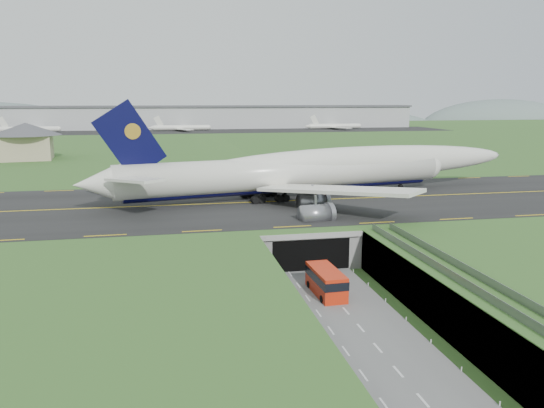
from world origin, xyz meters
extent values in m
plane|color=#335E25|center=(0.00, 0.00, 0.00)|extent=(900.00, 900.00, 0.00)
cube|color=gray|center=(0.00, 0.00, 3.00)|extent=(800.00, 800.00, 6.00)
cube|color=slate|center=(0.00, -7.50, 0.10)|extent=(12.00, 75.00, 0.20)
cube|color=black|center=(0.00, 33.00, 6.09)|extent=(800.00, 44.00, 0.18)
cube|color=gray|center=(0.00, 19.00, 5.50)|extent=(16.00, 22.00, 1.00)
cube|color=gray|center=(-7.00, 19.00, 3.00)|extent=(2.00, 22.00, 6.00)
cube|color=gray|center=(7.00, 19.00, 3.00)|extent=(2.00, 22.00, 6.00)
cube|color=black|center=(0.00, 14.00, 2.50)|extent=(12.00, 12.00, 5.00)
cube|color=#A8A8A3|center=(0.00, 7.95, 5.60)|extent=(17.00, 0.50, 0.80)
cube|color=#A8A8A3|center=(11.00, -18.50, 5.80)|extent=(3.00, 53.00, 0.50)
cube|color=gray|center=(9.60, -18.50, 6.55)|extent=(0.06, 53.00, 1.00)
cube|color=gray|center=(12.40, -18.50, 6.55)|extent=(0.06, 53.00, 1.00)
cylinder|color=#A8A8A3|center=(11.00, -28.00, 2.80)|extent=(0.90, 0.90, 5.60)
cylinder|color=#A8A8A3|center=(11.00, -16.00, 2.80)|extent=(0.90, 0.90, 5.60)
cylinder|color=#A8A8A3|center=(11.00, -4.00, 2.80)|extent=(0.90, 0.90, 5.60)
cylinder|color=silver|center=(2.85, 36.13, 11.17)|extent=(67.80, 19.17, 6.38)
sphere|color=silver|center=(36.15, 42.58, 11.17)|extent=(7.33, 7.33, 6.26)
cone|color=silver|center=(-33.38, 29.11, 11.17)|extent=(8.01, 7.28, 6.06)
ellipsoid|color=silver|center=(20.83, 39.61, 12.60)|extent=(73.00, 19.69, 6.70)
ellipsoid|color=black|center=(35.17, 42.39, 11.97)|extent=(4.92, 3.59, 2.23)
cylinder|color=#080832|center=(2.85, 36.13, 8.68)|extent=(63.77, 14.89, 2.68)
cube|color=silver|center=(1.78, 52.18, 10.17)|extent=(16.35, 30.53, 2.68)
cube|color=silver|center=(-28.93, 37.59, 12.66)|extent=(7.51, 11.81, 1.02)
cube|color=silver|center=(7.85, 20.84, 10.17)|extent=(24.87, 27.15, 2.68)
cube|color=silver|center=(-26.08, 22.91, 12.66)|extent=(10.39, 11.36, 1.02)
cube|color=#080832|center=(-27.01, 30.34, 18.65)|extent=(12.57, 3.00, 14.11)
cylinder|color=gold|center=(-26.52, 30.44, 20.14)|extent=(2.87, 1.22, 2.79)
cylinder|color=slate|center=(1.76, 45.57, 7.08)|extent=(5.72, 4.22, 3.29)
cylinder|color=slate|center=(-4.86, 54.96, 7.08)|extent=(5.72, 4.22, 3.29)
cylinder|color=slate|center=(5.37, 26.97, 7.08)|extent=(5.72, 4.22, 3.29)
cylinder|color=slate|center=(2.73, 15.79, 7.08)|extent=(5.72, 4.22, 3.29)
cylinder|color=black|center=(29.49, 41.29, 6.73)|extent=(1.17, 0.70, 1.10)
cube|color=black|center=(-1.55, 35.28, 6.88)|extent=(7.20, 7.99, 1.40)
cube|color=red|center=(-0.70, -1.84, 1.88)|extent=(3.46, 8.51, 3.36)
cube|color=black|center=(-0.70, -1.84, 2.55)|extent=(3.53, 8.62, 1.12)
cube|color=black|center=(-0.70, -1.84, 0.48)|extent=(3.22, 7.94, 0.56)
cylinder|color=black|center=(-2.04, -4.69, 0.62)|extent=(0.43, 1.02, 1.01)
cylinder|color=black|center=(-2.26, 0.90, 0.62)|extent=(0.43, 1.02, 1.01)
cylinder|color=black|center=(0.87, -4.58, 0.62)|extent=(0.43, 1.02, 1.01)
cylinder|color=black|center=(0.65, 1.01, 0.62)|extent=(0.43, 1.02, 1.01)
cube|color=tan|center=(-65.78, 121.31, 10.05)|extent=(16.91, 16.91, 8.10)
cone|color=#4C4C51|center=(-65.78, 121.31, 16.13)|extent=(24.80, 24.80, 4.05)
cube|color=#B2B2B2|center=(0.00, 300.00, 13.50)|extent=(300.00, 22.00, 15.00)
cube|color=#4C4C51|center=(0.00, 300.00, 21.00)|extent=(302.00, 24.00, 1.20)
cube|color=black|center=(0.00, 270.00, 6.14)|extent=(320.00, 50.00, 0.08)
cylinder|color=silver|center=(-100.98, 275.00, 8.18)|extent=(34.00, 3.20, 3.20)
cylinder|color=silver|center=(-10.86, 275.00, 8.18)|extent=(34.00, 3.20, 3.20)
cylinder|color=silver|center=(89.92, 275.00, 8.18)|extent=(34.00, 3.20, 3.20)
ellipsoid|color=slate|center=(120.00, 430.00, -4.00)|extent=(260.00, 91.00, 44.00)
ellipsoid|color=slate|center=(320.00, 430.00, -4.00)|extent=(180.00, 63.00, 60.00)
camera|label=1|loc=(-20.84, -66.02, 25.62)|focal=35.00mm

